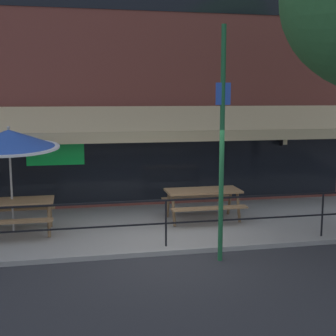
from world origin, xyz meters
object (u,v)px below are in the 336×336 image
Objects in this scene: picnic_table_left at (11,208)px; picnic_table_centre at (203,196)px; street_sign_pole at (222,143)px; patio_umbrella_left at (9,140)px.

picnic_table_centre is at bearing 4.08° from picnic_table_left.
picnic_table_centre is (4.42, 0.32, 0.00)m from picnic_table_left.
street_sign_pole is at bearing -98.33° from picnic_table_centre.
street_sign_pole is at bearing -30.42° from patio_umbrella_left.
picnic_table_left is 4.43m from picnic_table_centre.
street_sign_pole is (4.05, -2.38, 0.07)m from patio_umbrella_left.
street_sign_pole reaches higher than picnic_table_centre.
picnic_table_centre is at bearing 81.67° from street_sign_pole.
picnic_table_left is at bearing -175.92° from picnic_table_centre.
patio_umbrella_left is at bearing 149.58° from street_sign_pole.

